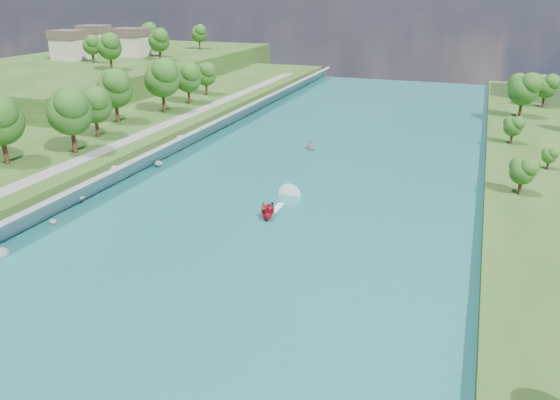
% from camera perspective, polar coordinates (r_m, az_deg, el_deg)
% --- Properties ---
extents(ground, '(260.00, 260.00, 0.00)m').
position_cam_1_polar(ground, '(60.07, -7.28, -7.39)').
color(ground, '#2D5119').
rests_on(ground, ground).
extents(river_water, '(55.00, 240.00, 0.10)m').
position_cam_1_polar(river_water, '(76.60, -0.52, -0.67)').
color(river_water, '#185E59').
rests_on(river_water, ground).
extents(ridge_west, '(60.00, 120.00, 9.00)m').
position_cam_1_polar(ridge_west, '(179.37, -17.46, 12.54)').
color(ridge_west, '#2D5119').
rests_on(ridge_west, ground).
extents(riprap_bank, '(4.67, 236.00, 4.52)m').
position_cam_1_polar(riprap_bank, '(87.13, -16.93, 2.36)').
color(riprap_bank, slate).
rests_on(riprap_bank, ground).
extents(riverside_path, '(3.00, 200.00, 0.10)m').
position_cam_1_polar(riverside_path, '(91.44, -20.02, 4.01)').
color(riverside_path, gray).
rests_on(riverside_path, berm_west).
extents(ridge_houses, '(29.50, 29.50, 8.40)m').
position_cam_1_polar(ridge_houses, '(186.09, -18.40, 15.46)').
color(ridge_houses, beige).
rests_on(ridge_houses, ridge_west).
extents(trees_ridge, '(24.43, 61.19, 10.96)m').
position_cam_1_polar(trees_ridge, '(174.79, -13.74, 15.87)').
color(trees_ridge, '#194412').
rests_on(trees_ridge, ridge_west).
extents(motorboat, '(3.60, 18.83, 2.19)m').
position_cam_1_polar(motorboat, '(74.11, -0.78, -0.86)').
color(motorboat, '#B80E24').
rests_on(motorboat, river_water).
extents(raft, '(3.85, 3.88, 1.66)m').
position_cam_1_polar(raft, '(104.26, 3.17, 5.53)').
color(raft, gray).
rests_on(raft, river_water).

